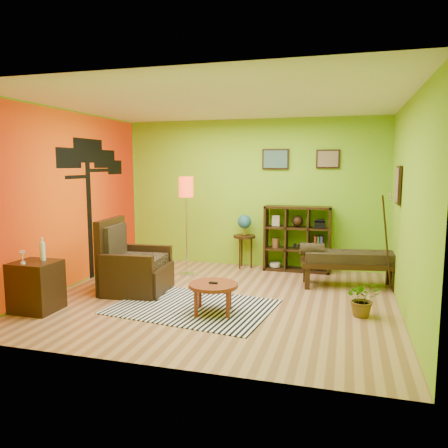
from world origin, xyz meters
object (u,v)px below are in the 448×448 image
(side_cabinet, at_px, (36,286))
(cube_shelf, at_px, (298,239))
(armchair, at_px, (132,270))
(coffee_table, at_px, (213,288))
(floor_lamp, at_px, (186,196))
(bench, at_px, (347,259))
(globe_table, at_px, (244,228))
(potted_plant, at_px, (363,302))

(side_cabinet, height_order, cube_shelf, cube_shelf)
(armchair, distance_m, cube_shelf, 3.08)
(coffee_table, height_order, cube_shelf, cube_shelf)
(floor_lamp, distance_m, bench, 2.89)
(coffee_table, distance_m, armchair, 1.62)
(side_cabinet, bearing_deg, coffee_table, 13.46)
(coffee_table, xyz_separation_m, floor_lamp, (-1.05, 1.81, 1.07))
(floor_lamp, bearing_deg, cube_shelf, 24.36)
(side_cabinet, relative_size, globe_table, 0.97)
(side_cabinet, relative_size, bench, 0.63)
(side_cabinet, bearing_deg, cube_shelf, 45.76)
(coffee_table, relative_size, globe_table, 0.64)
(coffee_table, relative_size, bench, 0.41)
(floor_lamp, xyz_separation_m, bench, (2.73, -0.03, -0.96))
(armchair, xyz_separation_m, floor_lamp, (0.45, 1.18, 1.07))
(armchair, relative_size, cube_shelf, 0.94)
(cube_shelf, xyz_separation_m, potted_plant, (1.08, -2.24, -0.42))
(globe_table, height_order, bench, globe_table)
(floor_lamp, bearing_deg, globe_table, 43.98)
(cube_shelf, bearing_deg, potted_plant, -64.23)
(coffee_table, distance_m, floor_lamp, 2.34)
(globe_table, relative_size, cube_shelf, 0.84)
(cube_shelf, relative_size, bench, 0.76)
(potted_plant, bearing_deg, bench, 98.83)
(globe_table, xyz_separation_m, cube_shelf, (1.00, 0.02, -0.17))
(coffee_table, xyz_separation_m, armchair, (-1.50, 0.62, -0.00))
(side_cabinet, bearing_deg, floor_lamp, 61.93)
(side_cabinet, distance_m, floor_lamp, 2.88)
(cube_shelf, bearing_deg, globe_table, -179.06)
(floor_lamp, bearing_deg, coffee_table, -59.88)
(bench, bearing_deg, coffee_table, -133.38)
(bench, relative_size, potted_plant, 3.33)
(floor_lamp, bearing_deg, side_cabinet, -118.07)
(coffee_table, bearing_deg, floor_lamp, 120.12)
(armchair, bearing_deg, floor_lamp, 69.30)
(coffee_table, height_order, potted_plant, coffee_table)
(side_cabinet, bearing_deg, globe_table, 56.43)
(armchair, relative_size, globe_table, 1.11)
(globe_table, bearing_deg, floor_lamp, -136.02)
(armchair, relative_size, potted_plant, 2.38)
(floor_lamp, distance_m, potted_plant, 3.48)
(coffee_table, distance_m, globe_table, 2.67)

